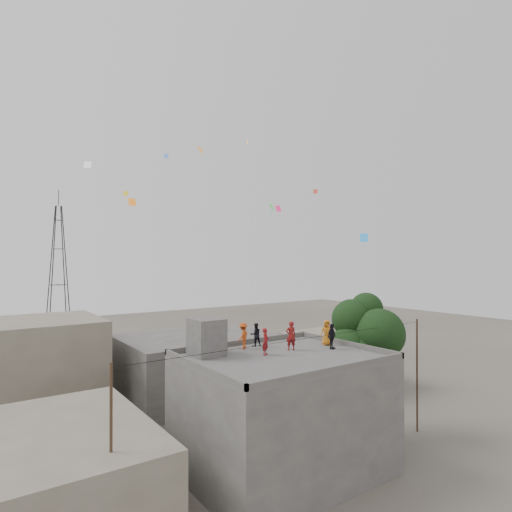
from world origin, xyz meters
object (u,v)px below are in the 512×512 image
at_px(person_red_adult, 291,336).
at_px(stair_head_box, 206,337).
at_px(tree, 366,340).
at_px(person_dark_adult, 332,336).
at_px(transmission_tower, 58,277).

bearing_deg(person_red_adult, stair_head_box, -0.45).
height_order(tree, person_red_adult, tree).
xyz_separation_m(tree, person_dark_adult, (-3.82, -0.73, 0.73)).
bearing_deg(person_dark_adult, transmission_tower, 82.26).
bearing_deg(transmission_tower, tree, -73.91).
relative_size(tree, person_dark_adult, 6.18).
bearing_deg(stair_head_box, transmission_tower, 91.23).
xyz_separation_m(stair_head_box, tree, (10.57, -2.00, -1.00)).
height_order(tree, transmission_tower, transmission_tower).
height_order(tree, person_dark_adult, tree).
xyz_separation_m(tree, person_red_adult, (-5.95, 0.41, 0.82)).
height_order(stair_head_box, tree, tree).
bearing_deg(person_dark_adult, person_red_adult, 133.39).
distance_m(stair_head_box, person_red_adult, 4.89).
distance_m(stair_head_box, transmission_tower, 37.46).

